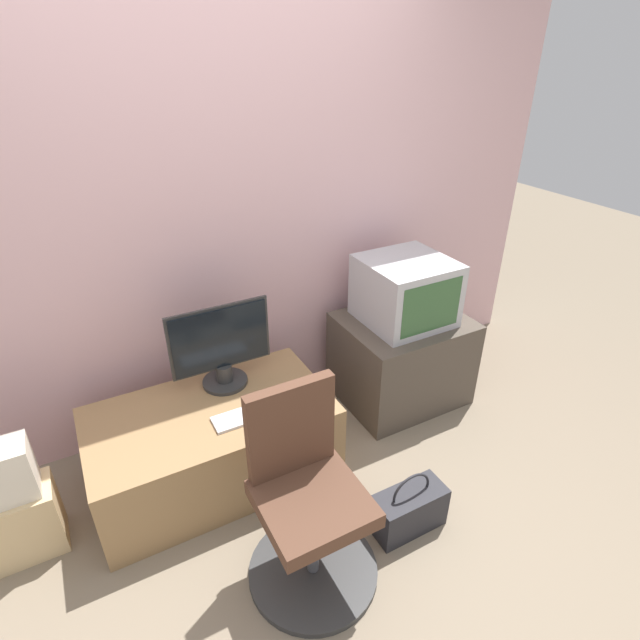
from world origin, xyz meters
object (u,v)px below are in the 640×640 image
Objects in this scene: crt_tv at (405,291)px; office_chair at (307,508)px; keyboard at (252,414)px; cardboard_box_lower at (19,523)px; handbag at (409,509)px; mouse at (300,400)px; main_monitor at (221,347)px.

crt_tv is 0.55× the size of office_chair.
keyboard is 1.12× the size of cardboard_box_lower.
mouse is at bearing 114.88° from handbag.
main_monitor is at bearing 94.92° from keyboard.
mouse is 0.59m from office_chair.
cardboard_box_lower is at bearing 155.57° from handbag.
cardboard_box_lower is at bearing -169.02° from main_monitor.
mouse is at bearing -5.92° from cardboard_box_lower.
keyboard is 5.91× the size of mouse.
handbag is (1.57, -0.71, -0.05)m from cardboard_box_lower.
crt_tv reaches higher than mouse.
crt_tv reaches higher than keyboard.
office_chair is at bearing -87.39° from main_monitor.
keyboard is at bearing 130.23° from handbag.
crt_tv reaches higher than handbag.
mouse is 0.19× the size of cardboard_box_lower.
office_chair is at bearing -113.51° from mouse.
main_monitor reaches higher than keyboard.
handbag is at bearing -65.12° from mouse.
office_chair is (0.01, -0.56, -0.08)m from keyboard.
office_chair is at bearing -88.66° from keyboard.
handbag is (0.54, -0.91, -0.54)m from main_monitor.
main_monitor is 1.56× the size of cardboard_box_lower.
crt_tv is at bearing -3.29° from main_monitor.
main_monitor is 0.59× the size of office_chair.
crt_tv is at bearing 37.32° from office_chair.
office_chair reaches higher than cardboard_box_lower.
keyboard is at bearing 173.64° from mouse.
main_monitor is 1.16m from cardboard_box_lower.
keyboard is 0.86m from handbag.
main_monitor is 1.39× the size of keyboard.
cardboard_box_lower is (-1.03, -0.20, -0.48)m from main_monitor.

